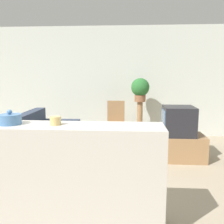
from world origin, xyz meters
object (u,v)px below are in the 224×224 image
Objects in this scene: couch at (41,145)px; wooden_chair at (116,120)px; potted_plant at (140,89)px; decorative_bowl at (10,119)px; television at (178,121)px.

wooden_chair is (1.27, 1.32, 0.22)m from couch.
potted_plant reaches higher than decorative_bowl.
couch is 2.09m from decorative_bowl.
decorative_bowl is at bearing -134.20° from television.
couch is at bearing -139.50° from potted_plant.
decorative_bowl is at bearing -105.20° from wooden_chair.
wooden_chair is 0.92m from potted_plant.
wooden_chair is at bearing -156.80° from potted_plant.
couch is 3.56× the size of potted_plant.
wooden_chair is 4.25× the size of decorative_bowl.
decorative_bowl reaches higher than television.
potted_plant is at bearing 40.50° from couch.
couch is at bearing -174.45° from television.
couch is 8.76× the size of decorative_bowl.
potted_plant is at bearing 23.20° from wooden_chair.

